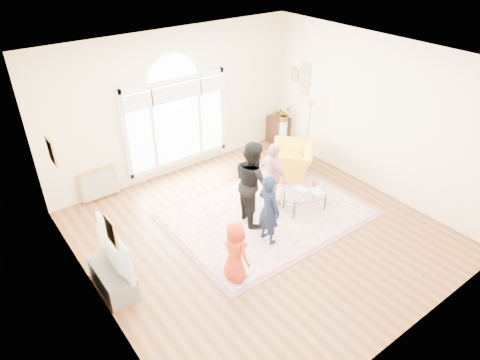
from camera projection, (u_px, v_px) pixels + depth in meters
ground at (260, 232)px, 8.03m from camera, size 6.00×6.00×0.00m
room_shell at (179, 108)px, 9.15m from camera, size 6.00×6.00×6.00m
area_rug at (267, 214)px, 8.51m from camera, size 3.60×2.60×0.02m
rug_border at (267, 214)px, 8.51m from camera, size 3.80×2.80×0.01m
tv_console at (113, 278)px, 6.72m from camera, size 0.45×1.00×0.42m
television at (108, 251)px, 6.43m from camera, size 0.18×1.17×0.68m
coffee_table at (305, 192)px, 8.46m from camera, size 1.24×0.94×0.54m
armchair at (292, 161)px, 9.68m from camera, size 1.42×1.41×0.70m
side_cabinet at (278, 130)px, 11.11m from camera, size 0.40×0.50×0.70m
floor_lamp at (310, 110)px, 9.79m from camera, size 0.27×0.27×1.51m
plant_pedestal at (283, 134)px, 10.88m from camera, size 0.20×0.20×0.70m
potted_plant at (284, 114)px, 10.60m from camera, size 0.44×0.42×0.39m
leaning_picture at (101, 198)px, 9.01m from camera, size 0.80×0.14×0.62m
child_red at (235, 251)px, 6.71m from camera, size 0.39×0.56×1.09m
child_navy at (269, 209)px, 7.47m from camera, size 0.35×0.50×1.34m
child_black at (253, 182)px, 7.94m from camera, size 0.80×0.93×1.65m
child_pink at (273, 175)px, 8.45m from camera, size 0.37×0.81×1.36m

